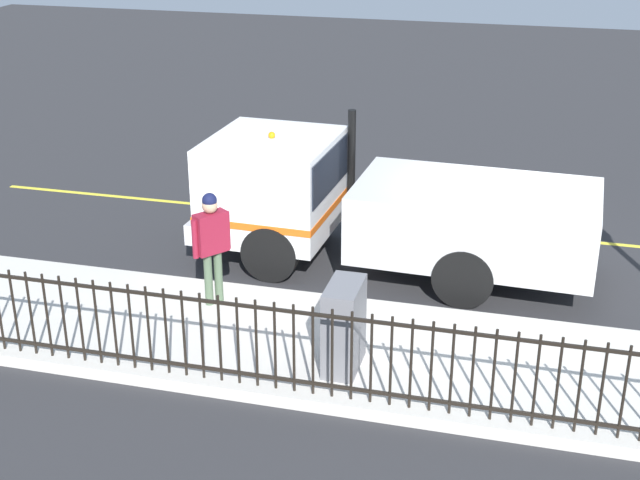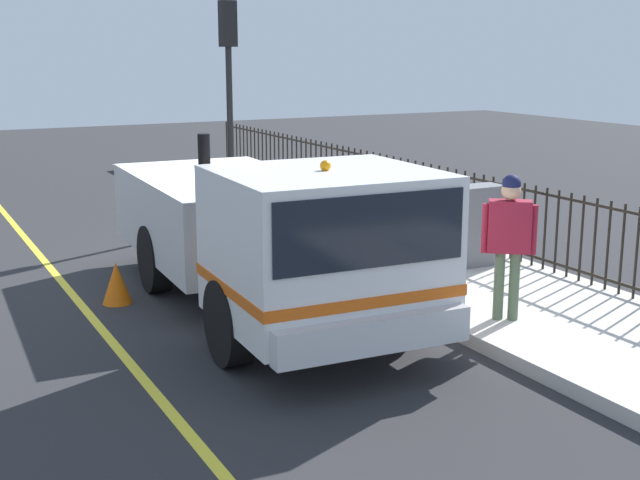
# 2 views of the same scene
# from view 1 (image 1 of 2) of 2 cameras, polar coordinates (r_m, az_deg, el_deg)

# --- Properties ---
(ground_plane) EXTENTS (52.42, 52.42, 0.00)m
(ground_plane) POSITION_cam_1_polar(r_m,az_deg,el_deg) (15.07, 12.23, -2.50)
(ground_plane) COLOR #2B2B2D
(ground_plane) RESTS_ON ground
(sidewalk_slab) EXTENTS (2.97, 23.83, 0.17)m
(sidewalk_slab) POSITION_cam_1_polar(r_m,az_deg,el_deg) (12.26, 11.37, -8.25)
(sidewalk_slab) COLOR beige
(sidewalk_slab) RESTS_ON ground
(lane_marking) EXTENTS (0.12, 21.44, 0.01)m
(lane_marking) POSITION_cam_1_polar(r_m,az_deg,el_deg) (16.90, 12.64, 0.33)
(lane_marking) COLOR yellow
(lane_marking) RESTS_ON ground
(work_truck) EXTENTS (2.54, 6.73, 2.46)m
(work_truck) POSITION_cam_1_polar(r_m,az_deg,el_deg) (14.83, 2.80, 2.59)
(work_truck) COLOR white
(work_truck) RESTS_ON ground
(worker_standing) EXTENTS (0.54, 0.48, 1.78)m
(worker_standing) POSITION_cam_1_polar(r_m,az_deg,el_deg) (13.24, -7.04, 0.21)
(worker_standing) COLOR maroon
(worker_standing) RESTS_ON sidewalk_slab
(iron_fence) EXTENTS (0.04, 20.29, 1.23)m
(iron_fence) POSITION_cam_1_polar(r_m,az_deg,el_deg) (10.78, 11.15, -8.53)
(iron_fence) COLOR black
(iron_fence) RESTS_ON sidewalk_slab
(utility_cabinet) EXTENTS (0.83, 0.43, 1.21)m
(utility_cabinet) POSITION_cam_1_polar(r_m,az_deg,el_deg) (11.65, 1.56, -5.60)
(utility_cabinet) COLOR slate
(utility_cabinet) RESTS_ON sidewalk_slab
(traffic_cone) EXTENTS (0.40, 0.40, 0.57)m
(traffic_cone) POSITION_cam_1_polar(r_m,az_deg,el_deg) (16.41, 9.37, 0.97)
(traffic_cone) COLOR orange
(traffic_cone) RESTS_ON ground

